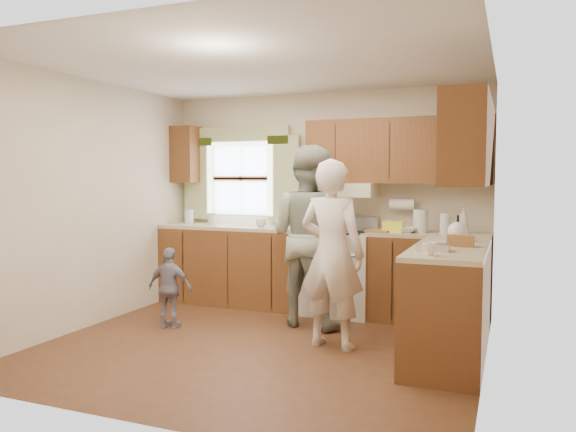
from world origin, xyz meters
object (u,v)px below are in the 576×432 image
at_px(child, 170,288).
at_px(woman_left, 332,254).
at_px(stove, 339,272).
at_px(woman_right, 309,236).

bearing_deg(child, woman_left, 175.47).
distance_m(stove, woman_left, 1.33).
relative_size(stove, woman_left, 0.64).
bearing_deg(woman_left, child, 8.89).
bearing_deg(woman_right, child, 39.73).
bearing_deg(child, woman_right, -156.86).
height_order(stove, child, stove).
height_order(stove, woman_left, woman_left).
relative_size(woman_right, child, 2.26).
distance_m(stove, child, 1.86).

